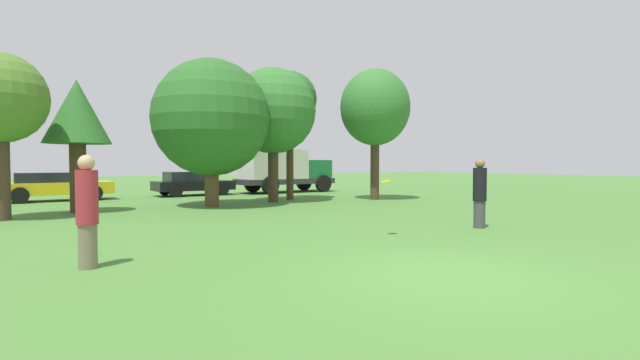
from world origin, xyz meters
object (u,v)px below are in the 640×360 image
tree_3 (211,118)px  parked_car_black (192,183)px  person_thrower (87,211)px  tree_4 (273,111)px  tree_6 (375,108)px  person_catcher (480,193)px  frisbee (385,181)px  parked_car_yellow (54,186)px  delivery_truck_green (283,169)px  tree_5 (290,100)px  tree_2 (77,116)px

tree_3 → parked_car_black: (1.31, 6.57, -2.77)m
person_thrower → tree_4: size_ratio=0.31×
tree_6 → tree_4: bearing=163.6°
tree_4 → tree_6: (4.57, -1.34, 0.30)m
parked_car_black → person_catcher: bearing=-83.5°
frisbee → parked_car_yellow: bearing=109.9°
person_catcher → delivery_truck_green: delivery_truck_green is taller
parked_car_black → delivery_truck_green: (5.23, -0.35, 0.69)m
frisbee → delivery_truck_green: size_ratio=0.04×
tree_3 → tree_5: tree_5 is taller
tree_4 → tree_6: 4.77m
parked_car_yellow → parked_car_black: size_ratio=1.14×
parked_car_yellow → parked_car_black: (6.28, 0.15, -0.02)m
delivery_truck_green → tree_6: bearing=-84.1°
tree_3 → parked_car_yellow: (-4.96, 6.42, -2.75)m
frisbee → tree_5: bearing=71.9°
tree_5 → parked_car_yellow: 11.21m
person_catcher → parked_car_yellow: 18.20m
frisbee → parked_car_black: size_ratio=0.06×
tree_2 → parked_car_black: 8.94m
delivery_truck_green → tree_4: bearing=-124.4°
tree_3 → tree_4: (2.96, 0.55, 0.49)m
tree_6 → tree_5: bearing=149.3°
person_thrower → tree_2: bearing=87.8°
tree_2 → person_thrower: bearing=-94.8°
person_thrower → person_catcher: person_thrower is taller
tree_5 → tree_3: bearing=-163.9°
tree_3 → delivery_truck_green: tree_3 is taller
parked_car_black → tree_3: bearing=-103.4°
tree_2 → tree_3: 4.60m
person_thrower → tree_5: (9.54, 10.35, 3.64)m
tree_4 → tree_5: 1.51m
parked_car_black → delivery_truck_green: delivery_truck_green is taller
tree_4 → tree_5: size_ratio=0.99×
tree_2 → tree_3: (4.58, -0.39, 0.12)m
tree_3 → tree_5: bearing=16.1°
person_thrower → person_catcher: (9.13, -0.41, -0.01)m
tree_4 → tree_6: bearing=-16.4°
tree_5 → person_catcher: bearing=-92.2°
tree_3 → parked_car_black: 7.25m
tree_2 → parked_car_black: size_ratio=1.12×
parked_car_black → delivery_truck_green: bearing=-6.0°
frisbee → tree_5: 11.56m
tree_6 → parked_car_black: size_ratio=1.49×
tree_6 → person_thrower: bearing=-147.1°
tree_3 → tree_5: 4.48m
tree_2 → parked_car_black: bearing=46.4°
delivery_truck_green → person_thrower: bearing=-129.9°
tree_4 → delivery_truck_green: 7.18m
person_thrower → tree_6: bearing=35.5°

